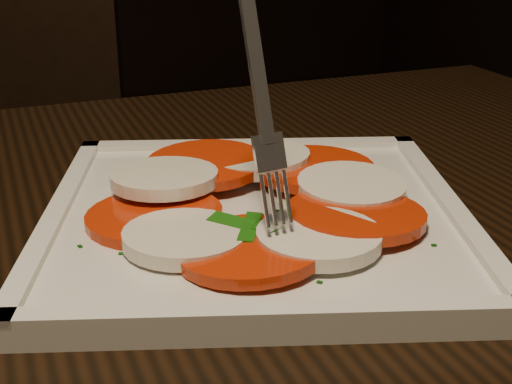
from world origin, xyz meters
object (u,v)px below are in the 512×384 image
Objects in this scene: plate at (256,219)px; fork at (252,72)px; table at (151,344)px; chair at (0,172)px.

fork reaches higher than plate.
chair is at bearing 95.62° from table.
fork reaches higher than chair.
plate is 0.13m from fork.
fork is (-0.02, -0.03, 0.12)m from plate.
chair is 4.95× the size of fork.
plate reaches higher than table.
table is 0.14m from plate.
table is at bearing -63.80° from chair.
chair reaches higher than table.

